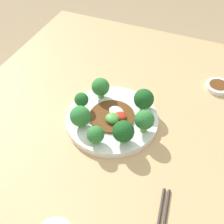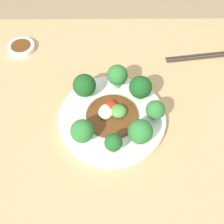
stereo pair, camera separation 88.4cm
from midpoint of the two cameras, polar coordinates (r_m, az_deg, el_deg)
name	(u,v)px [view 1 (the left image)]	position (r m, az deg, el deg)	size (l,w,h in m)	color
table	(101,190)	(1.06, 10.30, -32.55)	(1.13, 0.86, 0.73)	tan
plate	(112,119)	(0.71, 17.85, -24.64)	(0.27, 0.27, 0.02)	white
broccoli_southeast	(144,99)	(0.72, 25.38, -19.53)	(0.06, 0.06, 0.07)	#7AAD5B
broccoli_west	(96,135)	(0.64, 16.66, -31.61)	(0.05, 0.05, 0.06)	#7AAD5B
broccoli_northwest	(80,116)	(0.64, 11.38, -26.73)	(0.06, 0.06, 0.07)	#70A356
broccoli_southwest	(123,132)	(0.66, 23.64, -29.93)	(0.06, 0.06, 0.07)	#7AAD5B
broccoli_south	(144,120)	(0.68, 27.56, -25.85)	(0.05, 0.05, 0.07)	#70A356
broccoli_north	(81,100)	(0.67, 10.36, -21.35)	(0.04, 0.04, 0.06)	#89B76B
broccoli_northeast	(101,87)	(0.70, 14.32, -16.90)	(0.05, 0.05, 0.07)	#70A356
stirfry_center	(114,116)	(0.70, 18.61, -24.24)	(0.13, 0.13, 0.02)	#5B3314
sauce_dish	(218,86)	(0.92, 36.81, -12.12)	(0.08, 0.08, 0.02)	white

